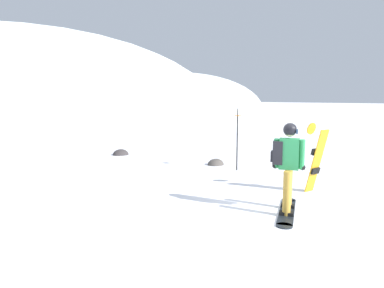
# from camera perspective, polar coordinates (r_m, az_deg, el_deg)

# --- Properties ---
(ground_plane) EXTENTS (300.00, 300.00, 0.00)m
(ground_plane) POSITION_cam_1_polar(r_m,az_deg,el_deg) (6.90, 11.46, -10.80)
(ground_plane) COLOR white
(ridge_peak_main) EXTENTS (41.23, 37.11, 17.87)m
(ridge_peak_main) POSITION_cam_1_polar(r_m,az_deg,el_deg) (38.74, -25.91, 3.64)
(ridge_peak_main) COLOR white
(ridge_peak_main) RESTS_ON ground
(ridge_peak_far) EXTENTS (27.72, 24.94, 12.55)m
(ridge_peak_far) POSITION_cam_1_polar(r_m,az_deg,el_deg) (55.94, -1.80, 5.39)
(ridge_peak_far) COLOR white
(ridge_peak_far) RESTS_ON ground
(snowboarder_main) EXTENTS (1.51, 1.24, 1.71)m
(snowboarder_main) POSITION_cam_1_polar(r_m,az_deg,el_deg) (6.68, 15.58, -3.40)
(snowboarder_main) COLOR black
(snowboarder_main) RESTS_ON ground
(spare_snowboard) EXTENTS (0.28, 0.42, 1.62)m
(spare_snowboard) POSITION_cam_1_polar(r_m,az_deg,el_deg) (8.29, 19.98, -2.18)
(spare_snowboard) COLOR orange
(spare_snowboard) RESTS_ON ground
(piste_marker_near) EXTENTS (0.20, 0.20, 1.92)m
(piste_marker_near) POSITION_cam_1_polar(r_m,az_deg,el_deg) (10.31, 7.58, 1.61)
(piste_marker_near) COLOR black
(piste_marker_near) RESTS_ON ground
(rock_dark) EXTENTS (0.62, 0.53, 0.44)m
(rock_dark) POSITION_cam_1_polar(r_m,az_deg,el_deg) (13.49, -11.82, -1.78)
(rock_dark) COLOR #383333
(rock_dark) RESTS_ON ground
(rock_mid) EXTENTS (0.57, 0.48, 0.40)m
(rock_mid) POSITION_cam_1_polar(r_m,az_deg,el_deg) (11.26, 3.98, -3.48)
(rock_mid) COLOR #4C4742
(rock_mid) RESTS_ON ground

